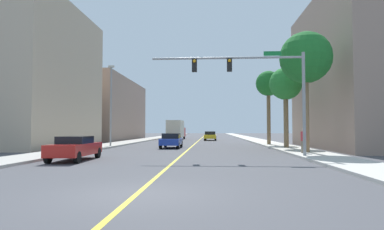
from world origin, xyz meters
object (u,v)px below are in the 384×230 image
(palm_mid, at_px, (286,85))
(palm_far, at_px, (268,85))
(palm_near, at_px, (306,58))
(pedestrian, at_px, (303,141))
(street_lamp, at_px, (111,101))
(traffic_signal_mast, at_px, (257,79))
(delivery_truck, at_px, (176,129))
(car_yellow, at_px, (210,136))
(car_red, at_px, (75,148))
(car_blue, at_px, (171,140))

(palm_mid, distance_m, palm_far, 6.19)
(palm_near, height_order, pedestrian, palm_near)
(street_lamp, distance_m, palm_mid, 16.74)
(traffic_signal_mast, height_order, palm_mid, palm_mid)
(delivery_truck, bearing_deg, palm_near, -67.31)
(traffic_signal_mast, relative_size, palm_far, 1.21)
(street_lamp, relative_size, palm_mid, 1.11)
(palm_near, height_order, car_yellow, palm_near)
(palm_near, height_order, delivery_truck, palm_near)
(palm_mid, height_order, palm_far, palm_far)
(traffic_signal_mast, height_order, pedestrian, traffic_signal_mast)
(car_red, distance_m, delivery_truck, 39.02)
(palm_far, xyz_separation_m, car_red, (-13.91, -17.78, -5.87))
(car_red, xyz_separation_m, delivery_truck, (1.52, 38.98, 1.01))
(car_blue, xyz_separation_m, pedestrian, (10.07, -8.00, 0.27))
(street_lamp, height_order, palm_near, palm_near)
(palm_far, distance_m, pedestrian, 14.27)
(traffic_signal_mast, xyz_separation_m, palm_mid, (3.81, 9.16, 0.82))
(car_blue, height_order, pedestrian, pedestrian)
(delivery_truck, distance_m, pedestrian, 36.53)
(palm_far, bearing_deg, car_blue, -152.82)
(palm_mid, bearing_deg, palm_near, -89.23)
(delivery_truck, height_order, pedestrian, delivery_truck)
(street_lamp, bearing_deg, car_red, -80.85)
(palm_near, xyz_separation_m, car_red, (-14.48, -5.54, -6.13))
(car_red, bearing_deg, delivery_truck, -94.45)
(car_blue, distance_m, car_red, 13.25)
(traffic_signal_mast, bearing_deg, palm_near, 38.02)
(street_lamp, bearing_deg, palm_near, -25.75)
(palm_near, distance_m, palm_mid, 6.22)
(palm_far, height_order, car_yellow, palm_far)
(street_lamp, relative_size, car_yellow, 1.72)
(street_lamp, height_order, car_yellow, street_lamp)
(car_red, height_order, pedestrian, pedestrian)
(street_lamp, height_order, palm_mid, street_lamp)
(traffic_signal_mast, xyz_separation_m, car_blue, (-6.65, 10.16, -4.22))
(pedestrian, bearing_deg, palm_mid, 78.75)
(car_blue, distance_m, car_yellow, 21.88)
(palm_far, xyz_separation_m, car_blue, (-9.97, -5.12, -5.87))
(palm_far, bearing_deg, palm_mid, -85.44)
(car_blue, distance_m, delivery_truck, 26.45)
(palm_mid, bearing_deg, pedestrian, -93.23)
(palm_mid, relative_size, delivery_truck, 0.86)
(palm_near, xyz_separation_m, car_blue, (-10.54, 7.12, -6.13))
(palm_near, xyz_separation_m, pedestrian, (-0.48, -0.89, -5.86))
(traffic_signal_mast, height_order, palm_far, palm_far)
(pedestrian, bearing_deg, palm_near, 53.70)
(car_red, relative_size, delivery_truck, 0.55)
(palm_far, bearing_deg, pedestrian, -89.59)
(pedestrian, bearing_deg, street_lamp, 143.10)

